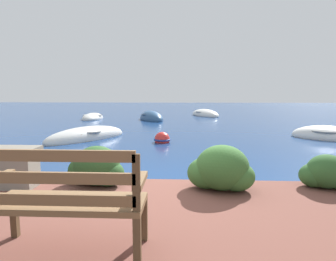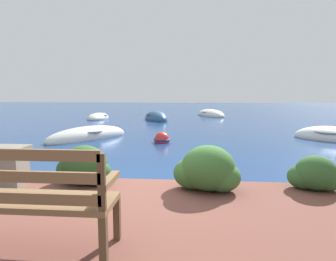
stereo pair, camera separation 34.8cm
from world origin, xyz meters
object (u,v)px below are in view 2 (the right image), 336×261
at_px(rowboat_outer, 98,118).
at_px(mooring_buoy, 162,140).
at_px(rowboat_mid, 330,137).
at_px(rowboat_far, 156,119).
at_px(park_bench, 37,197).
at_px(rowboat_distant, 211,115).
at_px(rowboat_nearest, 88,137).

relative_size(rowboat_outer, mooring_buoy, 4.45).
xyz_separation_m(rowboat_mid, rowboat_far, (-6.72, 6.45, 0.01)).
xyz_separation_m(park_bench, rowboat_outer, (-4.33, 14.90, -0.65)).
bearing_deg(mooring_buoy, rowboat_mid, 10.93).
relative_size(park_bench, rowboat_distant, 0.39).
distance_m(rowboat_nearest, rowboat_far, 7.16).
distance_m(rowboat_outer, mooring_buoy, 9.19).
xyz_separation_m(park_bench, rowboat_far, (-0.83, 14.49, -0.63)).
relative_size(rowboat_far, rowboat_outer, 1.22).
distance_m(rowboat_mid, rowboat_far, 9.32).
relative_size(rowboat_nearest, rowboat_mid, 1.26).
xyz_separation_m(park_bench, rowboat_distant, (2.44, 17.64, -0.64)).
xyz_separation_m(rowboat_mid, mooring_buoy, (-5.58, -1.08, 0.02)).
xyz_separation_m(rowboat_nearest, mooring_buoy, (2.58, -0.51, 0.02)).
bearing_deg(park_bench, rowboat_nearest, 114.80).
bearing_deg(park_bench, rowboat_distant, 90.06).
bearing_deg(rowboat_nearest, park_bench, 49.44).
relative_size(rowboat_outer, rowboat_distant, 0.72).
bearing_deg(rowboat_distant, rowboat_mid, -2.43).
height_order(rowboat_mid, rowboat_distant, rowboat_distant).
relative_size(park_bench, rowboat_far, 0.45).
bearing_deg(rowboat_mid, park_bench, 85.82).
distance_m(park_bench, rowboat_mid, 9.99).
bearing_deg(rowboat_distant, rowboat_outer, -90.15).
height_order(rowboat_mid, rowboat_far, rowboat_far).
xyz_separation_m(rowboat_mid, rowboat_outer, (-10.22, 6.86, -0.01)).
relative_size(rowboat_distant, mooring_buoy, 6.22).
height_order(park_bench, rowboat_distant, park_bench).
height_order(rowboat_far, rowboat_distant, rowboat_far).
xyz_separation_m(rowboat_nearest, rowboat_far, (1.43, 7.02, 0.01)).
height_order(park_bench, rowboat_far, park_bench).
bearing_deg(rowboat_nearest, rowboat_distant, -172.26).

